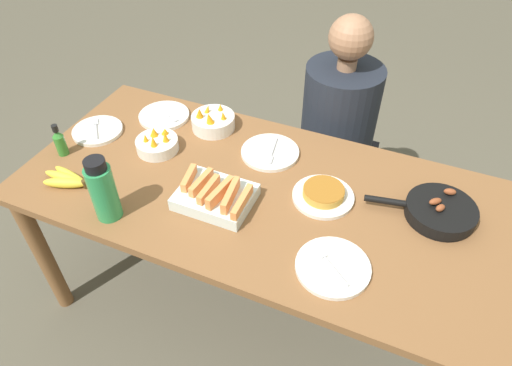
# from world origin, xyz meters

# --- Properties ---
(ground_plane) EXTENTS (14.00, 14.00, 0.00)m
(ground_plane) POSITION_xyz_m (0.00, 0.00, 0.00)
(ground_plane) COLOR #565142
(dining_table) EXTENTS (1.85, 0.87, 0.76)m
(dining_table) POSITION_xyz_m (0.00, 0.00, 0.67)
(dining_table) COLOR brown
(dining_table) RESTS_ON ground_plane
(banana_bunch) EXTENTS (0.20, 0.13, 0.04)m
(banana_bunch) POSITION_xyz_m (-0.68, -0.26, 0.78)
(banana_bunch) COLOR yellow
(banana_bunch) RESTS_ON dining_table
(melon_tray) EXTENTS (0.27, 0.21, 0.10)m
(melon_tray) POSITION_xyz_m (-0.11, -0.13, 0.80)
(melon_tray) COLOR silver
(melon_tray) RESTS_ON dining_table
(skillet) EXTENTS (0.39, 0.25, 0.08)m
(skillet) POSITION_xyz_m (0.66, 0.13, 0.79)
(skillet) COLOR black
(skillet) RESTS_ON dining_table
(frittata_plate_center) EXTENTS (0.23, 0.23, 0.05)m
(frittata_plate_center) POSITION_xyz_m (0.25, 0.05, 0.78)
(frittata_plate_center) COLOR silver
(frittata_plate_center) RESTS_ON dining_table
(empty_plate_near_front) EXTENTS (0.23, 0.23, 0.02)m
(empty_plate_near_front) POSITION_xyz_m (-0.58, 0.27, 0.77)
(empty_plate_near_front) COLOR silver
(empty_plate_near_front) RESTS_ON dining_table
(empty_plate_far_left) EXTENTS (0.24, 0.24, 0.02)m
(empty_plate_far_left) POSITION_xyz_m (0.38, -0.25, 0.77)
(empty_plate_far_left) COLOR silver
(empty_plate_far_left) RESTS_ON dining_table
(empty_plate_far_right) EXTENTS (0.22, 0.22, 0.02)m
(empty_plate_far_right) POSITION_xyz_m (-0.79, 0.06, 0.77)
(empty_plate_far_right) COLOR silver
(empty_plate_far_right) RESTS_ON dining_table
(empty_plate_mid_edge) EXTENTS (0.24, 0.24, 0.02)m
(empty_plate_mid_edge) POSITION_xyz_m (-0.03, 0.22, 0.77)
(empty_plate_mid_edge) COLOR silver
(empty_plate_mid_edge) RESTS_ON dining_table
(fruit_bowl_mango) EXTENTS (0.19, 0.19, 0.12)m
(fruit_bowl_mango) POSITION_xyz_m (-0.33, 0.29, 0.80)
(fruit_bowl_mango) COLOR silver
(fruit_bowl_mango) RESTS_ON dining_table
(fruit_bowl_citrus) EXTENTS (0.18, 0.18, 0.10)m
(fruit_bowl_citrus) POSITION_xyz_m (-0.47, 0.06, 0.80)
(fruit_bowl_citrus) COLOR silver
(fruit_bowl_citrus) RESTS_ON dining_table
(water_bottle) EXTENTS (0.09, 0.09, 0.25)m
(water_bottle) POSITION_xyz_m (-0.43, -0.33, 0.88)
(water_bottle) COLOR #2D9351
(water_bottle) RESTS_ON dining_table
(hot_sauce_bottle) EXTENTS (0.04, 0.04, 0.14)m
(hot_sauce_bottle) POSITION_xyz_m (-0.82, -0.12, 0.83)
(hot_sauce_bottle) COLOR #337F2D
(hot_sauce_bottle) RESTS_ON dining_table
(person_figure) EXTENTS (0.40, 0.40, 1.20)m
(person_figure) POSITION_xyz_m (0.14, 0.69, 0.49)
(person_figure) COLOR black
(person_figure) RESTS_ON ground_plane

